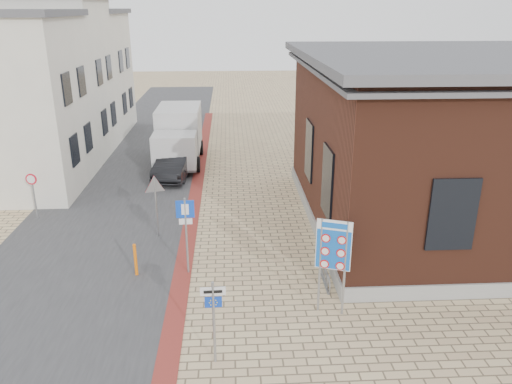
{
  "coord_description": "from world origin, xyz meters",
  "views": [
    {
      "loc": [
        -0.34,
        -11.83,
        8.36
      ],
      "look_at": [
        0.57,
        4.77,
        2.2
      ],
      "focal_mm": 35.0,
      "sensor_mm": 36.0,
      "label": 1
    }
  ],
  "objects_px": {
    "sedan": "(175,162)",
    "bollard": "(136,260)",
    "border_sign": "(333,247)",
    "parking_sign": "(186,222)",
    "essen_sign": "(214,311)",
    "box_truck": "(178,135)"
  },
  "relations": [
    {
      "from": "sedan",
      "to": "bollard",
      "type": "distance_m",
      "value": 10.47
    },
    {
      "from": "border_sign",
      "to": "bollard",
      "type": "xyz_separation_m",
      "value": [
        -6.0,
        2.46,
        -1.53
      ]
    },
    {
      "from": "border_sign",
      "to": "parking_sign",
      "type": "bearing_deg",
      "value": 169.39
    },
    {
      "from": "border_sign",
      "to": "sedan",
      "type": "bearing_deg",
      "value": 133.84
    },
    {
      "from": "box_truck",
      "to": "bollard",
      "type": "distance_m",
      "value": 12.98
    },
    {
      "from": "sedan",
      "to": "parking_sign",
      "type": "distance_m",
      "value": 10.53
    },
    {
      "from": "essen_sign",
      "to": "bollard",
      "type": "height_order",
      "value": "essen_sign"
    },
    {
      "from": "essen_sign",
      "to": "parking_sign",
      "type": "height_order",
      "value": "parking_sign"
    },
    {
      "from": "box_truck",
      "to": "essen_sign",
      "type": "xyz_separation_m",
      "value": [
        2.41,
        -17.39,
        -0.09
      ]
    },
    {
      "from": "border_sign",
      "to": "parking_sign",
      "type": "height_order",
      "value": "border_sign"
    },
    {
      "from": "box_truck",
      "to": "essen_sign",
      "type": "bearing_deg",
      "value": -82.06
    },
    {
      "from": "sedan",
      "to": "parking_sign",
      "type": "height_order",
      "value": "parking_sign"
    },
    {
      "from": "parking_sign",
      "to": "bollard",
      "type": "bearing_deg",
      "value": -179.24
    },
    {
      "from": "sedan",
      "to": "bollard",
      "type": "bearing_deg",
      "value": -84.72
    },
    {
      "from": "border_sign",
      "to": "bollard",
      "type": "height_order",
      "value": "border_sign"
    },
    {
      "from": "essen_sign",
      "to": "bollard",
      "type": "relative_size",
      "value": 1.99
    },
    {
      "from": "sedan",
      "to": "bollard",
      "type": "xyz_separation_m",
      "value": [
        -0.28,
        -10.46,
        -0.16
      ]
    },
    {
      "from": "essen_sign",
      "to": "border_sign",
      "type": "bearing_deg",
      "value": 29.71
    },
    {
      "from": "parking_sign",
      "to": "bollard",
      "type": "xyz_separation_m",
      "value": [
        -1.7,
        -0.08,
        -1.27
      ]
    },
    {
      "from": "box_truck",
      "to": "bollard",
      "type": "xyz_separation_m",
      "value": [
        -0.29,
        -12.94,
        -1.01
      ]
    },
    {
      "from": "box_truck",
      "to": "bollard",
      "type": "height_order",
      "value": "box_truck"
    },
    {
      "from": "bollard",
      "to": "parking_sign",
      "type": "bearing_deg",
      "value": 2.81
    }
  ]
}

